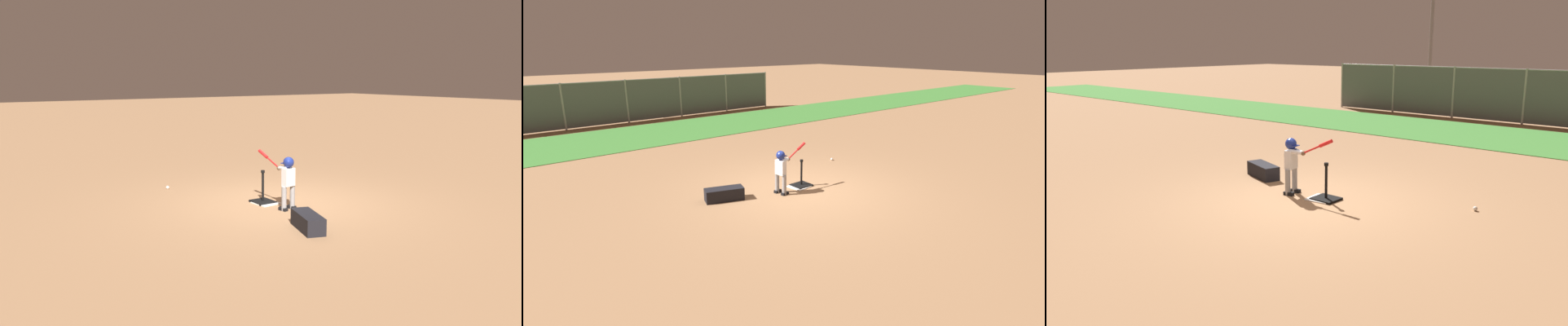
{
  "view_description": "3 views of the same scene",
  "coord_description": "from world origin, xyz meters",
  "views": [
    {
      "loc": [
        -8.01,
        5.83,
        2.53
      ],
      "look_at": [
        0.02,
        0.47,
        0.86
      ],
      "focal_mm": 35.0,
      "sensor_mm": 36.0,
      "label": 1
    },
    {
      "loc": [
        -6.07,
        -6.58,
        3.31
      ],
      "look_at": [
        -0.43,
        0.17,
        0.73
      ],
      "focal_mm": 28.0,
      "sensor_mm": 36.0,
      "label": 2
    },
    {
      "loc": [
        5.39,
        -6.36,
        2.63
      ],
      "look_at": [
        -0.1,
        0.16,
        0.63
      ],
      "focal_mm": 35.0,
      "sensor_mm": 36.0,
      "label": 3
    }
  ],
  "objects": [
    {
      "name": "batter_child",
      "position": [
        -0.46,
        0.2,
        0.64
      ],
      "size": [
        0.94,
        0.33,
        1.08
      ],
      "color": "gray",
      "rests_on": "ground_plane"
    },
    {
      "name": "backstop_fence",
      "position": [
        -0.0,
        11.3,
        0.98
      ],
      "size": [
        15.14,
        0.08,
        1.86
      ],
      "color": "#9E9EA3",
      "rests_on": "ground_plane"
    },
    {
      "name": "batting_tee",
      "position": [
        0.22,
        0.29,
        0.09
      ],
      "size": [
        0.44,
        0.4,
        0.66
      ],
      "color": "black",
      "rests_on": "ground_plane"
    },
    {
      "name": "bleachers_far_left",
      "position": [
        -6.13,
        12.99,
        0.45
      ],
      "size": [
        3.34,
        2.09,
        0.92
      ],
      "color": "#ADAFB7",
      "rests_on": "ground_plane"
    },
    {
      "name": "ground_plane",
      "position": [
        0.0,
        0.0,
        0.0
      ],
      "size": [
        90.0,
        90.0,
        0.0
      ],
      "primitive_type": "plane",
      "color": "#99704C"
    },
    {
      "name": "grass_outfield_strip",
      "position": [
        0.0,
        8.3,
        0.01
      ],
      "size": [
        56.0,
        4.04,
        0.02
      ],
      "primitive_type": "cube",
      "color": "#3D7F33",
      "rests_on": "ground_plane"
    },
    {
      "name": "home_plate",
      "position": [
        0.13,
        0.27,
        0.01
      ],
      "size": [
        0.48,
        0.48,
        0.02
      ],
      "primitive_type": "cube",
      "rotation": [
        0.0,
        0.0,
        0.11
      ],
      "color": "white",
      "rests_on": "ground_plane"
    },
    {
      "name": "equipment_bag",
      "position": [
        -1.71,
        0.69,
        0.14
      ],
      "size": [
        0.9,
        0.57,
        0.28
      ],
      "primitive_type": "cube",
      "rotation": [
        0.0,
        0.0,
        -0.32
      ],
      "color": "black",
      "rests_on": "ground_plane"
    },
    {
      "name": "baseball",
      "position": [
        2.43,
        1.38,
        0.04
      ],
      "size": [
        0.07,
        0.07,
        0.07
      ],
      "primitive_type": "sphere",
      "color": "white",
      "rests_on": "ground_plane"
    }
  ]
}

